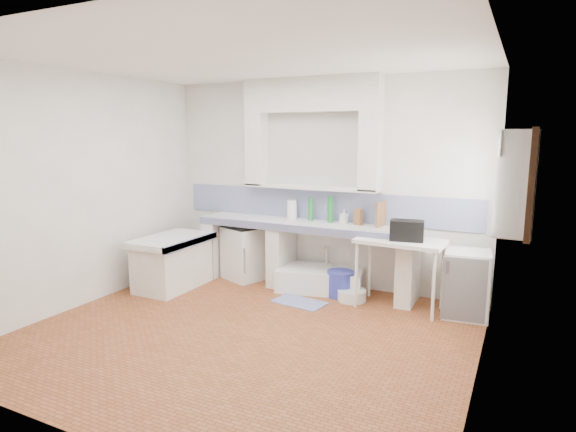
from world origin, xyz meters
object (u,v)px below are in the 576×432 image
at_px(stove, 245,253).
at_px(sink, 320,280).
at_px(side_table, 399,274).
at_px(fridge, 466,284).

relative_size(stove, sink, 0.67).
bearing_deg(sink, side_table, -23.55).
distance_m(sink, fridge, 1.87).
xyz_separation_m(stove, side_table, (2.27, -0.21, 0.04)).
relative_size(sink, side_table, 1.11).
height_order(side_table, fridge, fridge).
distance_m(side_table, fridge, 0.75).
bearing_deg(stove, sink, 20.74).
bearing_deg(sink, fridge, -16.74).
bearing_deg(side_table, fridge, 9.27).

